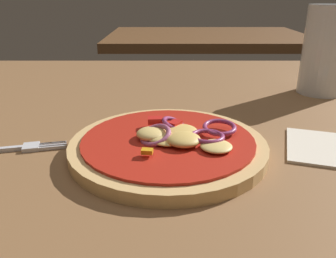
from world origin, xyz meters
TOP-DOWN VIEW (x-y plane):
  - dining_table at (0.00, 0.00)m, footprint 1.17×1.04m
  - pizza at (0.00, -0.02)m, footprint 0.22×0.22m
  - fork at (-0.19, -0.02)m, footprint 0.15×0.05m
  - beer_glass at (0.27, 0.23)m, footprint 0.08×0.08m
  - background_table at (0.16, 1.10)m, footprint 0.81×0.56m

SIDE VIEW (x-z plane):
  - dining_table at x=0.00m, z-range 0.00..0.03m
  - background_table at x=0.16m, z-range 0.00..0.03m
  - fork at x=-0.19m, z-range 0.03..0.04m
  - pizza at x=0.00m, z-range 0.03..0.06m
  - beer_glass at x=0.27m, z-range 0.02..0.17m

